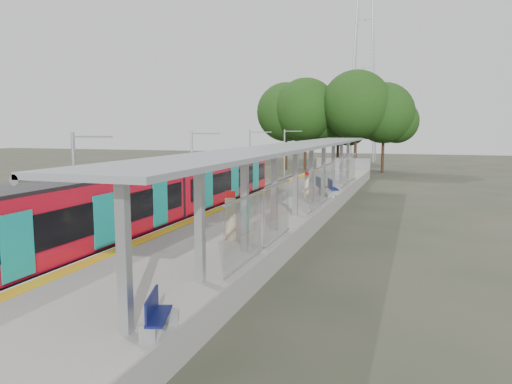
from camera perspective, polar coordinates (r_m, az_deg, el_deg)
ground at (r=14.96m, az=-16.84°, el=-14.89°), size 200.00×200.00×0.00m
trackbed at (r=34.15m, az=-3.78°, el=-1.86°), size 3.00×70.00×0.24m
platform at (r=32.70m, az=3.56°, el=-1.60°), size 6.00×50.00×1.00m
tactile_strip at (r=33.35m, az=-0.68°, el=-0.52°), size 0.60×50.00×0.02m
end_fence at (r=56.94m, az=9.91°, el=3.24°), size 6.00×0.10×1.20m
train at (r=26.36m, az=-10.61°, el=-0.47°), size 2.74×27.60×3.62m
canopy at (r=28.25m, az=4.83°, el=4.53°), size 3.27×38.00×3.66m
pylon at (r=85.81m, az=12.30°, el=16.19°), size 8.00×4.00×38.00m
tree_cluster at (r=64.47m, az=8.79°, el=9.14°), size 20.08×11.39×12.57m
catenary_masts at (r=33.59m, az=-7.17°, el=2.74°), size 2.08×48.16×5.40m
bench_near at (r=11.71m, az=-11.37°, el=-13.33°), size 0.81×1.38×0.90m
bench_mid at (r=33.88m, az=8.65°, el=0.55°), size 1.06×1.78×1.16m
bench_far at (r=35.28m, az=7.31°, el=0.82°), size 1.10×1.75×1.15m
info_pillar_near at (r=20.52m, az=-2.93°, el=-3.06°), size 0.46×0.46×2.02m
info_pillar_far at (r=33.14m, az=5.88°, el=0.65°), size 0.38×0.38×1.70m
litter_bin at (r=31.37m, az=6.75°, el=-0.25°), size 0.52×0.52×0.91m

